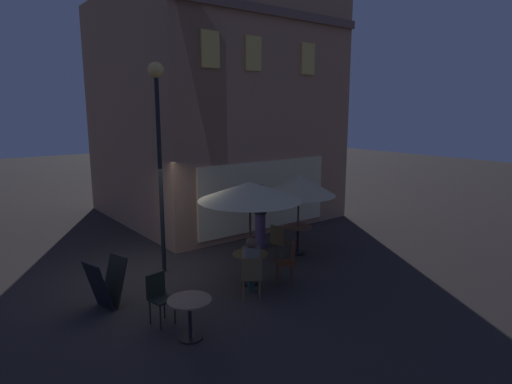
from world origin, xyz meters
name	(u,v)px	position (x,y,z in m)	size (l,w,h in m)	color
ground_plane	(154,277)	(0.00, 0.00, 0.00)	(60.00, 60.00, 0.00)	#2E2826
cafe_building	(200,112)	(3.31, 3.30, 3.75)	(6.86, 7.07, 7.52)	tan
street_lamp_near_corner	(158,125)	(0.37, 0.19, 3.49)	(0.36, 0.36, 4.88)	black
menu_sandwich_board	(106,283)	(-1.39, -0.91, 0.51)	(0.79, 0.70, 0.98)	black
cafe_table_0	(298,233)	(3.79, -0.86, 0.57)	(0.77, 0.77, 0.77)	black
cafe_table_1	(250,261)	(1.53, -1.72, 0.54)	(0.78, 0.78, 0.72)	black
cafe_table_2	(190,310)	(-0.68, -2.96, 0.53)	(0.75, 0.75, 0.72)	black
patio_umbrella_0	(299,185)	(3.79, -0.86, 1.89)	(1.96, 1.96, 2.17)	black
patio_umbrella_1	(250,191)	(1.53, -1.72, 2.11)	(2.26, 2.26, 2.32)	black
cafe_chair_0	(280,240)	(3.01, -1.00, 0.57)	(0.48, 0.48, 0.95)	#4D3E24
cafe_chair_1	(251,274)	(1.09, -2.35, 0.54)	(0.58, 0.58, 0.91)	brown
cafe_chair_2	(289,258)	(2.24, -2.22, 0.59)	(0.55, 0.55, 0.98)	brown
cafe_chair_3	(159,293)	(-0.84, -2.10, 0.56)	(0.46, 0.46, 0.93)	black
patron_seated_0	(251,263)	(1.17, -2.24, 0.74)	(0.52, 0.55, 1.30)	#243E38
patron_standing_1	(260,216)	(3.30, 0.15, 0.92)	(0.34, 0.34, 1.82)	#533D63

